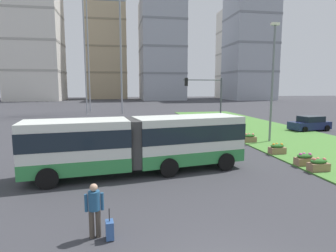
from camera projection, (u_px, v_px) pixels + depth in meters
articulated_bus at (139, 143)px, 15.42m from camera, size 12.03×4.25×3.00m
car_navy_sedan at (310, 124)px, 30.43m from camera, size 4.63×2.58×1.58m
pedestrian_crossing at (94, 207)px, 8.75m from camera, size 0.58×0.36×1.74m
rolling_suitcase at (110, 230)px, 8.72m from camera, size 0.27×0.38×0.97m
flower_planter_2 at (319, 165)px, 15.61m from camera, size 1.10×0.56×0.74m
flower_planter_3 at (305, 159)px, 16.77m from camera, size 1.10×0.56×0.74m
flower_planter_4 at (277, 149)px, 19.65m from camera, size 1.10×0.56×0.74m
flower_planter_5 at (249, 138)px, 23.80m from camera, size 1.10×0.56×0.74m
traffic_light_far_right at (208, 95)px, 28.74m from camera, size 4.04×0.28×5.56m
streetlight_median at (272, 78)px, 23.55m from camera, size 0.70×0.28×9.83m
apartment_tower_west at (34, 44)px, 96.07m from camera, size 17.52×16.70×38.27m
apartment_tower_westcentre at (106, 36)px, 112.21m from camera, size 15.33×14.55×48.92m
apartment_tower_centre at (161, 50)px, 104.05m from camera, size 15.29×19.75×35.89m
apartment_tower_eastcentre at (250, 33)px, 101.88m from camera, size 15.47×15.98×48.02m
apartment_tower_east at (245, 55)px, 116.95m from camera, size 20.45×15.86×35.55m
transmission_pylon at (103, 19)px, 49.96m from camera, size 9.00×6.24×30.28m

